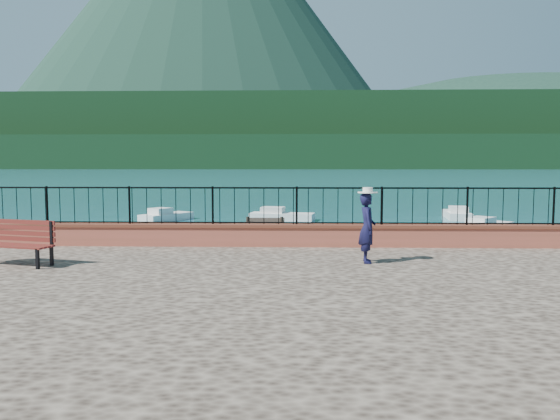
# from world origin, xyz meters

# --- Properties ---
(ground) EXTENTS (2000.00, 2000.00, 0.00)m
(ground) POSITION_xyz_m (0.00, 0.00, 0.00)
(ground) COLOR #19596B
(ground) RESTS_ON ground
(parapet) EXTENTS (28.00, 0.46, 0.58)m
(parapet) POSITION_xyz_m (0.00, 3.70, 1.49)
(parapet) COLOR #B35140
(parapet) RESTS_ON promenade
(railing) EXTENTS (27.00, 0.05, 0.95)m
(railing) POSITION_xyz_m (0.00, 3.70, 2.25)
(railing) COLOR black
(railing) RESTS_ON parapet
(dock) EXTENTS (2.00, 16.00, 0.30)m
(dock) POSITION_xyz_m (-2.00, 12.00, 0.15)
(dock) COLOR #2D231C
(dock) RESTS_ON ground
(far_forest) EXTENTS (900.00, 60.00, 18.00)m
(far_forest) POSITION_xyz_m (0.00, 300.00, 9.00)
(far_forest) COLOR black
(far_forest) RESTS_ON ground
(foothills) EXTENTS (900.00, 120.00, 44.00)m
(foothills) POSITION_xyz_m (0.00, 360.00, 22.00)
(foothills) COLOR black
(foothills) RESTS_ON ground
(volcano) EXTENTS (560.00, 560.00, 380.00)m
(volcano) POSITION_xyz_m (-120.00, 700.00, 190.00)
(volcano) COLOR #142D23
(volcano) RESTS_ON ground
(companion_hill) EXTENTS (448.00, 384.00, 180.00)m
(companion_hill) POSITION_xyz_m (220.00, 560.00, 0.00)
(companion_hill) COLOR #142D23
(companion_hill) RESTS_ON ground
(park_bench) EXTENTS (1.79, 0.98, 0.95)m
(park_bench) POSITION_xyz_m (-6.30, 0.87, 1.49)
(park_bench) COLOR black
(park_bench) RESTS_ON promenade
(person) EXTENTS (0.37, 0.56, 1.53)m
(person) POSITION_xyz_m (1.24, 1.40, 1.96)
(person) COLOR black
(person) RESTS_ON promenade
(hat) EXTENTS (0.44, 0.44, 0.12)m
(hat) POSITION_xyz_m (1.24, 1.40, 2.79)
(hat) COLOR white
(hat) RESTS_ON person
(boat_0) EXTENTS (3.60, 2.60, 0.80)m
(boat_0) POSITION_xyz_m (-6.25, 6.55, 0.40)
(boat_0) COLOR silver
(boat_0) RESTS_ON ground
(boat_1) EXTENTS (3.57, 1.86, 0.80)m
(boat_1) POSITION_xyz_m (5.73, 9.67, 0.40)
(boat_1) COLOR silver
(boat_1) RESTS_ON ground
(boat_2) EXTENTS (3.43, 3.47, 0.80)m
(boat_2) POSITION_xyz_m (8.94, 16.34, 0.40)
(boat_2) COLOR silver
(boat_2) RESTS_ON ground
(boat_3) EXTENTS (2.86, 3.45, 0.80)m
(boat_3) POSITION_xyz_m (-7.95, 21.11, 0.40)
(boat_3) COLOR silver
(boat_3) RESTS_ON ground
(boat_4) EXTENTS (3.93, 2.00, 0.80)m
(boat_4) POSITION_xyz_m (-1.18, 21.58, 0.40)
(boat_4) COLOR silver
(boat_4) RESTS_ON ground
(boat_5) EXTENTS (1.70, 3.49, 0.80)m
(boat_5) POSITION_xyz_m (9.45, 22.97, 0.40)
(boat_5) COLOR silver
(boat_5) RESTS_ON ground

